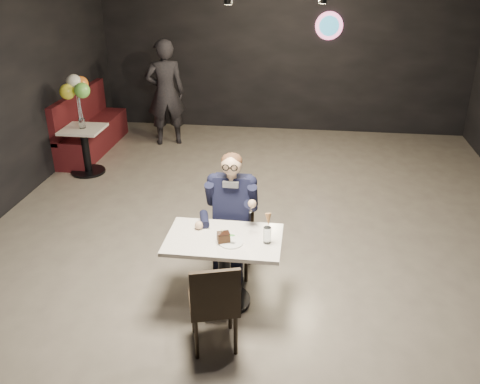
# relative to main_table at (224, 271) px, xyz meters

# --- Properties ---
(floor) EXTENTS (9.00, 9.00, 0.00)m
(floor) POSITION_rel_main_table_xyz_m (0.25, 1.18, -0.38)
(floor) COLOR gray
(floor) RESTS_ON ground
(wall_sign) EXTENTS (0.50, 0.06, 0.50)m
(wall_sign) POSITION_rel_main_table_xyz_m (1.05, 5.65, 1.62)
(wall_sign) COLOR pink
(wall_sign) RESTS_ON floor
(main_table) EXTENTS (1.10, 0.70, 0.75)m
(main_table) POSITION_rel_main_table_xyz_m (0.00, 0.00, 0.00)
(main_table) COLOR white
(main_table) RESTS_ON floor
(chair_far) EXTENTS (0.42, 0.46, 0.92)m
(chair_far) POSITION_rel_main_table_xyz_m (0.00, 0.55, 0.09)
(chair_far) COLOR black
(chair_far) RESTS_ON floor
(chair_near) EXTENTS (0.53, 0.56, 0.92)m
(chair_near) POSITION_rel_main_table_xyz_m (0.00, -0.60, 0.09)
(chair_near) COLOR black
(chair_near) RESTS_ON floor
(seated_man) EXTENTS (0.60, 0.80, 1.44)m
(seated_man) POSITION_rel_main_table_xyz_m (0.00, 0.55, 0.34)
(seated_man) COLOR black
(seated_man) RESTS_ON floor
(dessert_plate) EXTENTS (0.23, 0.23, 0.01)m
(dessert_plate) POSITION_rel_main_table_xyz_m (0.08, -0.09, 0.38)
(dessert_plate) COLOR white
(dessert_plate) RESTS_ON main_table
(cake_slice) EXTENTS (0.14, 0.13, 0.08)m
(cake_slice) POSITION_rel_main_table_xyz_m (0.01, -0.08, 0.43)
(cake_slice) COLOR black
(cake_slice) RESTS_ON dessert_plate
(mint_leaf) EXTENTS (0.06, 0.04, 0.01)m
(mint_leaf) POSITION_rel_main_table_xyz_m (0.10, -0.10, 0.47)
(mint_leaf) COLOR green
(mint_leaf) RESTS_ON cake_slice
(sundae_glass) EXTENTS (0.07, 0.07, 0.16)m
(sundae_glass) POSITION_rel_main_table_xyz_m (0.42, -0.04, 0.46)
(sundae_glass) COLOR silver
(sundae_glass) RESTS_ON main_table
(wafer_cone) EXTENTS (0.07, 0.07, 0.12)m
(wafer_cone) POSITION_rel_main_table_xyz_m (0.42, -0.02, 0.61)
(wafer_cone) COLOR tan
(wafer_cone) RESTS_ON sundae_glass
(booth_bench) EXTENTS (0.52, 2.10, 1.05)m
(booth_bench) POSITION_rel_main_table_xyz_m (-3.00, 4.01, 0.15)
(booth_bench) COLOR #480F1A
(booth_bench) RESTS_ON floor
(side_table) EXTENTS (0.61, 0.61, 0.76)m
(side_table) POSITION_rel_main_table_xyz_m (-2.70, 3.01, 0.01)
(side_table) COLOR white
(side_table) RESTS_ON floor
(balloon_vase) EXTENTS (0.10, 0.10, 0.15)m
(balloon_vase) POSITION_rel_main_table_xyz_m (-2.70, 3.01, 0.45)
(balloon_vase) COLOR silver
(balloon_vase) RESTS_ON side_table
(balloon_bunch) EXTENTS (0.42, 0.42, 0.70)m
(balloon_bunch) POSITION_rel_main_table_xyz_m (-2.70, 3.01, 0.88)
(balloon_bunch) COLOR yellow
(balloon_bunch) RESTS_ON balloon_vase
(passerby) EXTENTS (0.80, 0.66, 1.89)m
(passerby) POSITION_rel_main_table_xyz_m (-1.78, 4.55, 0.57)
(passerby) COLOR black
(passerby) RESTS_ON floor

